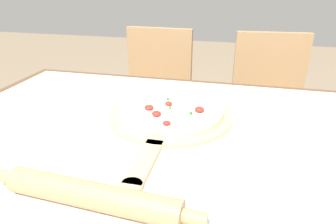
{
  "coord_description": "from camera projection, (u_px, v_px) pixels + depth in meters",
  "views": [
    {
      "loc": [
        0.18,
        -0.74,
        1.14
      ],
      "look_at": [
        -0.02,
        0.07,
        0.76
      ],
      "focal_mm": 32.0,
      "sensor_mm": 36.0,
      "label": 1
    }
  ],
  "objects": [
    {
      "name": "towel_cloth",
      "position": [
        168.0,
        133.0,
        0.86
      ],
      "size": [
        1.4,
        0.92,
        0.0
      ],
      "color": "silver",
      "rests_on": "dining_table"
    },
    {
      "name": "chair_left",
      "position": [
        156.0,
        95.0,
        1.75
      ],
      "size": [
        0.41,
        0.41,
        0.87
      ],
      "rotation": [
        0.0,
        0.0,
        -0.03
      ],
      "color": "tan",
      "rests_on": "ground_plane"
    },
    {
      "name": "pizza",
      "position": [
        170.0,
        110.0,
        0.94
      ],
      "size": [
        0.33,
        0.33,
        0.03
      ],
      "color": "beige",
      "rests_on": "pizza_peel"
    },
    {
      "name": "pizza_peel",
      "position": [
        169.0,
        118.0,
        0.93
      ],
      "size": [
        0.39,
        0.59,
        0.01
      ],
      "color": "#D6B784",
      "rests_on": "towel_cloth"
    },
    {
      "name": "dining_table",
      "position": [
        168.0,
        160.0,
        0.9
      ],
      "size": [
        1.48,
        1.0,
        0.72
      ],
      "color": "brown",
      "rests_on": "ground_plane"
    },
    {
      "name": "chair_right",
      "position": [
        267.0,
        105.0,
        1.61
      ],
      "size": [
        0.43,
        0.43,
        0.87
      ],
      "rotation": [
        0.0,
        0.0,
        0.09
      ],
      "color": "tan",
      "rests_on": "ground_plane"
    },
    {
      "name": "rolling_pin",
      "position": [
        92.0,
        195.0,
        0.57
      ],
      "size": [
        0.45,
        0.08,
        0.05
      ],
      "rotation": [
        0.0,
        0.0,
        -0.06
      ],
      "color": "tan",
      "rests_on": "towel_cloth"
    }
  ]
}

